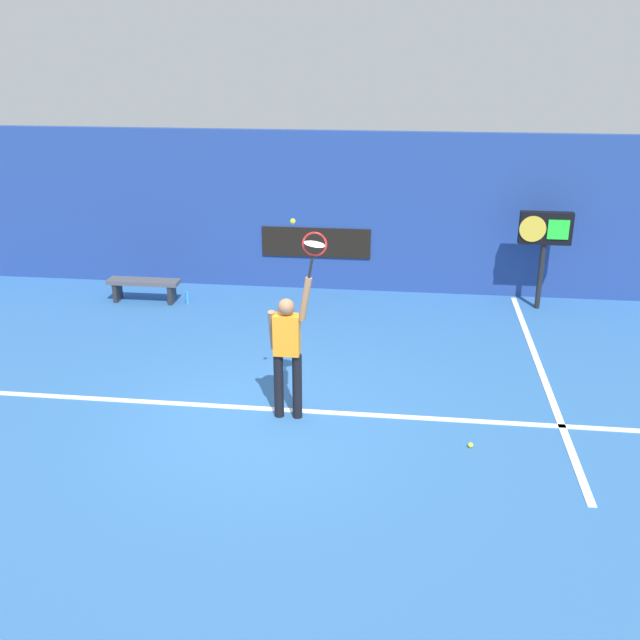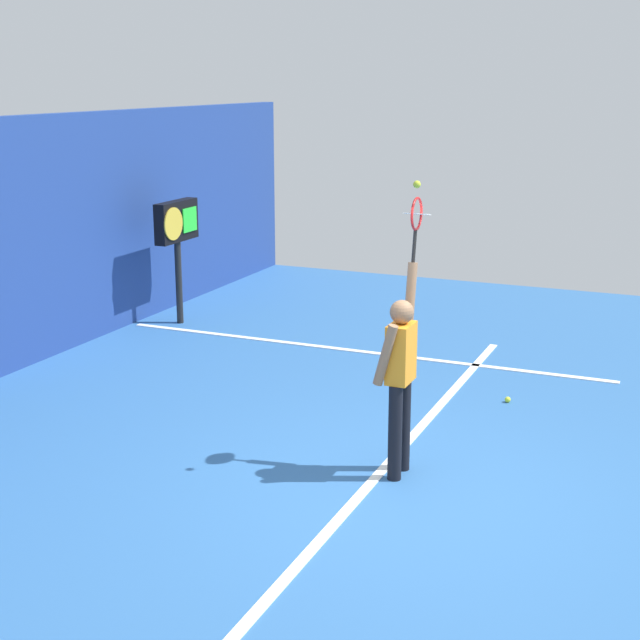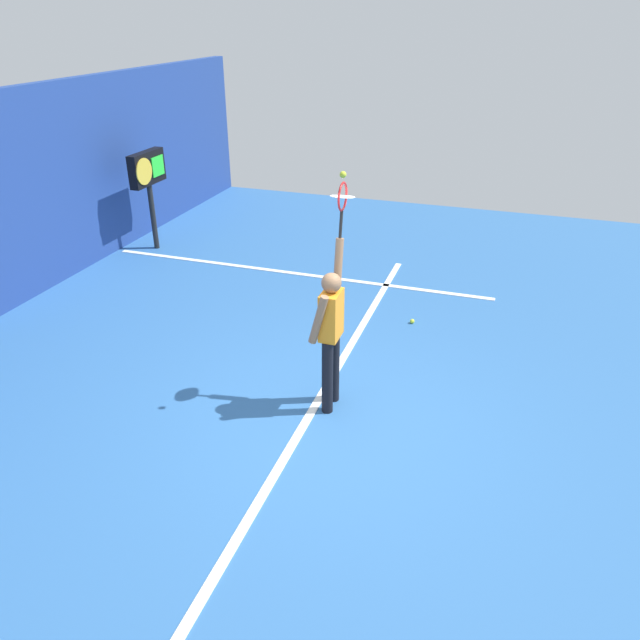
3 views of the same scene
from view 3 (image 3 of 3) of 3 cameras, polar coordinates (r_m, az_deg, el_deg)
ground_plane at (r=7.03m, az=1.21°, el=-9.59°), size 18.00×18.00×0.00m
court_baseline at (r=7.10m, az=-1.12°, el=-9.09°), size 10.00×0.10×0.01m
court_sideline at (r=10.89m, az=-2.61°, el=4.40°), size 0.10×7.00×0.01m
tennis_player at (r=6.79m, az=1.01°, el=-0.90°), size 0.59×0.31×1.99m
tennis_racket at (r=6.59m, az=2.10°, el=11.13°), size 0.36×0.27×0.62m
tennis_ball at (r=6.26m, az=2.16°, el=13.40°), size 0.07×0.07×0.07m
scoreboard_clock at (r=12.08m, az=-15.77°, el=13.02°), size 0.96×0.20×1.86m
spare_ball at (r=9.22m, az=8.59°, el=-0.11°), size 0.07×0.07×0.07m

